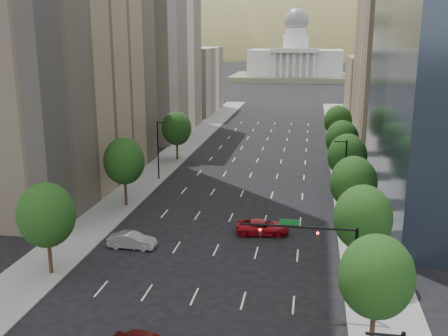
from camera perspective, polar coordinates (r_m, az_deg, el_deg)
The scene contains 22 objects.
sidewalk_left at distance 76.46m, azimuth -9.61°, elevation -2.13°, with size 6.00×200.00×0.15m, color slate.
sidewalk_right at distance 72.63m, azimuth 14.21°, elevation -3.26°, with size 6.00×200.00×0.15m, color slate.
midrise_cream_left at distance 117.29m, azimuth -7.47°, elevation 12.27°, with size 14.00×30.00×35.00m, color beige.
filler_left at distance 149.62m, azimuth -3.64°, elevation 9.52°, with size 14.00×26.00×18.00m, color beige.
parking_tan_right at distance 110.44m, azimuth 18.17°, elevation 10.28°, with size 14.00×30.00×30.00m, color #8C7759.
filler_right at distance 143.62m, azimuth 16.11°, elevation 8.40°, with size 14.00×26.00×16.00m, color #8C7759.
tree_right_0 at distance 38.02m, azimuth 16.27°, elevation -11.32°, with size 5.20×5.20×8.39m.
tree_right_1 at distance 48.02m, azimuth 14.90°, elevation -5.29°, with size 5.20×5.20×8.75m.
tree_right_2 at distance 59.48m, azimuth 13.93°, elevation -1.58°, with size 5.20×5.20×8.61m.
tree_right_3 at distance 71.01m, azimuth 13.29°, elevation 1.27°, with size 5.20×5.20×8.89m.
tree_right_4 at distance 84.78m, azimuth 12.74°, elevation 3.09°, with size 5.20×5.20×8.46m.
tree_right_5 at distance 100.47m, azimuth 12.32°, elevation 5.00°, with size 5.20×5.20×8.75m.
tree_left_0 at distance 49.77m, azimuth -18.80°, elevation -4.89°, with size 5.20×5.20×8.75m.
tree_left_1 at distance 67.19m, azimuth -10.83°, elevation 0.72°, with size 5.20×5.20×8.97m.
tree_left_2 at distance 91.53m, azimuth -5.19°, elevation 4.34°, with size 5.20×5.20×8.68m.
streetlight_rn at distance 66.37m, azimuth 13.00°, elevation -0.55°, with size 1.70×0.20×9.00m.
streetlight_ln at distance 79.26m, azimuth -7.17°, elevation 2.11°, with size 1.70×0.20×9.00m.
traffic_signal at distance 42.40m, azimuth 10.81°, elevation -8.55°, with size 9.12×0.40×7.38m.
capitol at distance 259.31m, azimuth 7.77°, elevation 11.36°, with size 60.00×40.00×35.20m.
foothills at distance 611.92m, azimuth 12.14°, elevation 8.47°, with size 720.00×413.00×263.00m.
car_silver at distance 55.43m, azimuth -9.98°, elevation -7.78°, with size 1.73×4.97×1.64m, color gray.
car_red_far at distance 58.36m, azimuth 4.23°, elevation -6.44°, with size 2.70×5.86×1.63m, color maroon.
Camera 1 is at (9.21, -9.12, 21.48)m, focal length 41.93 mm.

